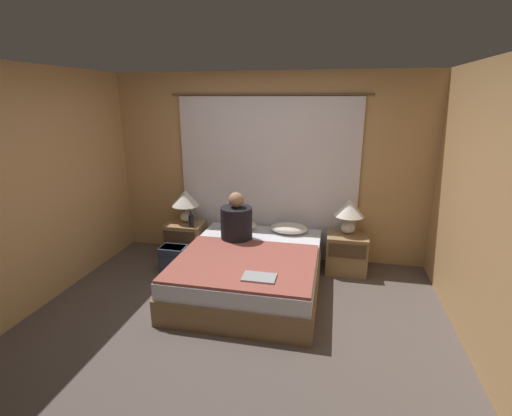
# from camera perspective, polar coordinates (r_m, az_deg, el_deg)

# --- Properties ---
(ground_plane) EXTENTS (16.00, 16.00, 0.00)m
(ground_plane) POSITION_cam_1_polar(r_m,az_deg,el_deg) (3.93, -3.12, -16.95)
(ground_plane) COLOR #564C47
(wall_back) EXTENTS (4.37, 0.06, 2.50)m
(wall_back) POSITION_cam_1_polar(r_m,az_deg,el_deg) (5.07, 1.88, 6.17)
(wall_back) COLOR tan
(wall_back) RESTS_ON ground_plane
(wall_left) EXTENTS (0.06, 3.58, 2.50)m
(wall_left) POSITION_cam_1_polar(r_m,az_deg,el_deg) (4.47, -31.12, 2.34)
(wall_left) COLOR tan
(wall_left) RESTS_ON ground_plane
(wall_right) EXTENTS (0.06, 3.58, 2.50)m
(wall_right) POSITION_cam_1_polar(r_m,az_deg,el_deg) (3.52, 32.73, -1.25)
(wall_right) COLOR tan
(wall_right) RESTS_ON ground_plane
(curtain_panel) EXTENTS (2.62, 0.02, 2.22)m
(curtain_panel) POSITION_cam_1_polar(r_m,az_deg,el_deg) (5.04, 1.74, 4.43)
(curtain_panel) COLOR white
(curtain_panel) RESTS_ON ground_plane
(bed) EXTENTS (1.57, 1.92, 0.46)m
(bed) POSITION_cam_1_polar(r_m,az_deg,el_deg) (4.39, -0.80, -9.64)
(bed) COLOR olive
(bed) RESTS_ON ground_plane
(nightstand_left) EXTENTS (0.51, 0.41, 0.50)m
(nightstand_left) POSITION_cam_1_polar(r_m,az_deg,el_deg) (5.31, -10.77, -4.87)
(nightstand_left) COLOR #937047
(nightstand_left) RESTS_ON ground_plane
(nightstand_right) EXTENTS (0.51, 0.41, 0.50)m
(nightstand_right) POSITION_cam_1_polar(r_m,az_deg,el_deg) (4.93, 13.73, -6.79)
(nightstand_right) COLOR #937047
(nightstand_right) RESTS_ON ground_plane
(lamp_left) EXTENTS (0.38, 0.38, 0.45)m
(lamp_left) POSITION_cam_1_polar(r_m,az_deg,el_deg) (5.20, -10.79, 1.17)
(lamp_left) COLOR silver
(lamp_left) RESTS_ON nightstand_left
(lamp_right) EXTENTS (0.38, 0.38, 0.45)m
(lamp_right) POSITION_cam_1_polar(r_m,az_deg,el_deg) (4.81, 14.17, -0.31)
(lamp_right) COLOR silver
(lamp_right) RESTS_ON nightstand_right
(pillow_left) EXTENTS (0.49, 0.35, 0.12)m
(pillow_left) POSITION_cam_1_polar(r_m,az_deg,el_deg) (5.02, -2.75, -2.57)
(pillow_left) COLOR silver
(pillow_left) RESTS_ON bed
(pillow_right) EXTENTS (0.49, 0.35, 0.12)m
(pillow_right) POSITION_cam_1_polar(r_m,az_deg,el_deg) (4.90, 5.08, -3.12)
(pillow_right) COLOR silver
(pillow_right) RESTS_ON bed
(blanket_on_bed) EXTENTS (1.51, 1.24, 0.03)m
(blanket_on_bed) POSITION_cam_1_polar(r_m,az_deg,el_deg) (4.01, -1.82, -8.38)
(blanket_on_bed) COLOR #994C42
(blanket_on_bed) RESTS_ON bed
(person_left_in_bed) EXTENTS (0.39, 0.39, 0.61)m
(person_left_in_bed) POSITION_cam_1_polar(r_m,az_deg,el_deg) (4.58, -3.03, -2.10)
(person_left_in_bed) COLOR black
(person_left_in_bed) RESTS_ON bed
(beer_bottle_on_left_stand) EXTENTS (0.07, 0.07, 0.23)m
(beer_bottle_on_left_stand) POSITION_cam_1_polar(r_m,az_deg,el_deg) (5.04, -9.96, -1.90)
(beer_bottle_on_left_stand) COLOR black
(beer_bottle_on_left_stand) RESTS_ON nightstand_left
(laptop_on_bed) EXTENTS (0.32, 0.21, 0.02)m
(laptop_on_bed) POSITION_cam_1_polar(r_m,az_deg,el_deg) (3.65, 0.50, -10.62)
(laptop_on_bed) COLOR #9EA0A5
(laptop_on_bed) RESTS_ON blanket_on_bed
(backpack_on_floor) EXTENTS (0.33, 0.24, 0.35)m
(backpack_on_floor) POSITION_cam_1_polar(r_m,az_deg,el_deg) (4.91, -12.55, -7.44)
(backpack_on_floor) COLOR #333D56
(backpack_on_floor) RESTS_ON ground_plane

